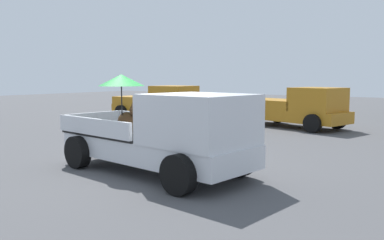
# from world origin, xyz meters

# --- Properties ---
(ground_plane) EXTENTS (80.00, 80.00, 0.00)m
(ground_plane) POSITION_xyz_m (0.00, 0.00, 0.00)
(ground_plane) COLOR #4C4C4F
(pickup_truck_main) EXTENTS (5.24, 2.74, 2.32)m
(pickup_truck_main) POSITION_xyz_m (0.45, -0.06, 0.96)
(pickup_truck_main) COLOR black
(pickup_truck_main) RESTS_ON ground
(pickup_truck_red) EXTENTS (5.10, 3.07, 1.80)m
(pickup_truck_red) POSITION_xyz_m (-0.35, 10.16, 0.87)
(pickup_truck_red) COLOR black
(pickup_truck_red) RESTS_ON ground
(pickup_truck_far) EXTENTS (4.81, 2.19, 1.80)m
(pickup_truck_far) POSITION_xyz_m (-7.42, 9.05, 0.87)
(pickup_truck_far) COLOR black
(pickup_truck_far) RESTS_ON ground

